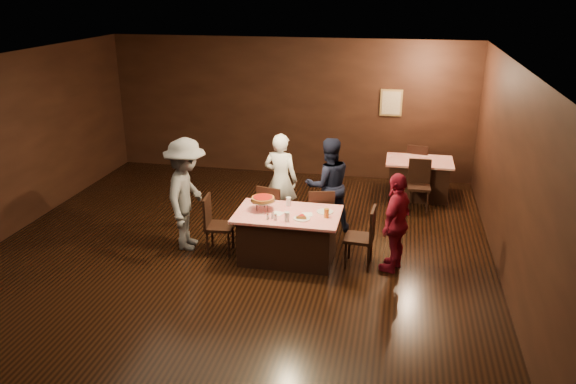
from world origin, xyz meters
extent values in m
plane|color=black|center=(0.00, 0.00, 0.00)|extent=(10.00, 10.00, 0.00)
cube|color=silver|center=(0.00, 0.00, 3.00)|extent=(8.00, 10.00, 0.04)
cube|color=black|center=(0.00, 5.00, 1.50)|extent=(8.00, 0.04, 3.00)
cube|color=black|center=(4.00, 0.00, 1.50)|extent=(0.04, 10.00, 3.00)
cube|color=tan|center=(2.20, 4.97, 1.70)|extent=(0.46, 0.03, 0.56)
cube|color=beige|center=(2.20, 4.95, 1.70)|extent=(0.38, 0.01, 0.48)
cube|color=red|center=(0.83, 0.79, 0.39)|extent=(1.60, 1.00, 0.77)
cube|color=#A9150B|center=(2.84, 3.99, 0.39)|extent=(1.30, 0.90, 0.77)
cube|color=black|center=(0.43, 1.54, 0.47)|extent=(0.50, 0.50, 0.95)
cube|color=black|center=(1.23, 1.54, 0.47)|extent=(0.50, 0.50, 0.95)
cube|color=black|center=(-0.27, 0.79, 0.47)|extent=(0.46, 0.46, 0.95)
cube|color=black|center=(1.93, 0.79, 0.47)|extent=(0.45, 0.45, 0.95)
cube|color=black|center=(2.84, 3.29, 0.47)|extent=(0.43, 0.43, 0.95)
cube|color=black|center=(2.84, 4.59, 0.47)|extent=(0.50, 0.50, 0.95)
imported|color=white|center=(0.44, 2.09, 0.84)|extent=(0.67, 0.49, 1.67)
imported|color=black|center=(1.28, 2.02, 0.83)|extent=(0.99, 0.90, 1.66)
imported|color=slate|center=(-0.83, 0.89, 0.91)|extent=(0.78, 1.23, 1.83)
imported|color=maroon|center=(2.46, 0.78, 0.76)|extent=(0.66, 0.97, 1.52)
cylinder|color=black|center=(0.43, 0.94, 0.84)|extent=(0.01, 0.01, 0.15)
cylinder|color=black|center=(0.34, 0.79, 0.84)|extent=(0.01, 0.01, 0.15)
cylinder|color=black|center=(0.51, 0.79, 0.84)|extent=(0.01, 0.01, 0.15)
cylinder|color=silver|center=(0.43, 0.84, 0.93)|extent=(0.38, 0.38, 0.01)
cylinder|color=#B27233|center=(0.43, 0.84, 0.96)|extent=(0.35, 0.35, 0.05)
cylinder|color=#A5140C|center=(0.43, 0.84, 0.98)|extent=(0.30, 0.30, 0.01)
cylinder|color=white|center=(1.08, 0.61, 0.78)|extent=(0.25, 0.25, 0.01)
cylinder|color=#B27233|center=(1.08, 0.61, 0.81)|extent=(0.18, 0.18, 0.04)
cylinder|color=#A5140C|center=(1.08, 0.61, 0.83)|extent=(0.14, 0.14, 0.01)
cylinder|color=white|center=(1.38, 0.94, 0.78)|extent=(0.25, 0.25, 0.01)
cylinder|color=silver|center=(0.88, 0.49, 0.84)|extent=(0.08, 0.08, 0.14)
cylinder|color=#BF7F26|center=(1.43, 0.74, 0.84)|extent=(0.08, 0.08, 0.14)
cylinder|color=silver|center=(0.78, 1.09, 0.84)|extent=(0.08, 0.08, 0.14)
cylinder|color=silver|center=(0.65, 0.54, 0.81)|extent=(0.04, 0.04, 0.08)
cylinder|color=silver|center=(0.65, 0.54, 0.85)|extent=(0.05, 0.05, 0.02)
cylinder|color=silver|center=(0.71, 0.49, 0.81)|extent=(0.04, 0.04, 0.08)
cylinder|color=silver|center=(0.71, 0.49, 0.85)|extent=(0.05, 0.05, 0.02)
cylinder|color=silver|center=(0.59, 0.49, 0.81)|extent=(0.04, 0.04, 0.08)
cylinder|color=silver|center=(0.59, 0.49, 0.85)|extent=(0.05, 0.05, 0.02)
cube|color=white|center=(1.13, 0.79, 0.77)|extent=(0.19, 0.19, 0.01)
cube|color=white|center=(0.68, 0.74, 0.77)|extent=(0.21, 0.21, 0.01)
camera|label=1|loc=(2.41, -6.95, 4.05)|focal=35.00mm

